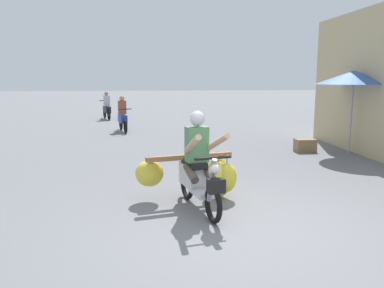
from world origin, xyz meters
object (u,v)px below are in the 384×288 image
at_px(motorbike_distant_ahead_left, 123,117).
at_px(produce_crate, 305,145).
at_px(motorbike_main_loaded, 199,173).
at_px(market_umbrella_near_shop, 354,77).
at_px(motorbike_distant_ahead_right, 107,108).

distance_m(motorbike_distant_ahead_left, produce_crate, 7.35).
xyz_separation_m(motorbike_main_loaded, produce_crate, (3.61, 4.27, -0.34)).
xyz_separation_m(motorbike_distant_ahead_left, produce_crate, (5.47, -4.89, -0.39)).
height_order(motorbike_main_loaded, market_umbrella_near_shop, market_umbrella_near_shop).
bearing_deg(market_umbrella_near_shop, produce_crate, 156.14).
distance_m(motorbike_distant_ahead_left, motorbike_distant_ahead_right, 4.80).
distance_m(motorbike_distant_ahead_right, produce_crate, 11.61).
relative_size(motorbike_distant_ahead_right, market_umbrella_near_shop, 0.69).
relative_size(market_umbrella_near_shop, produce_crate, 4.07).
relative_size(motorbike_distant_ahead_left, motorbike_distant_ahead_right, 1.02).
distance_m(motorbike_distant_ahead_left, market_umbrella_near_shop, 8.60).
height_order(motorbike_main_loaded, motorbike_distant_ahead_right, motorbike_main_loaded).
distance_m(motorbike_main_loaded, motorbike_distant_ahead_left, 9.34).
relative_size(motorbike_main_loaded, motorbike_distant_ahead_right, 1.19).
xyz_separation_m(motorbike_distant_ahead_right, produce_crate, (6.57, -9.56, -0.39)).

